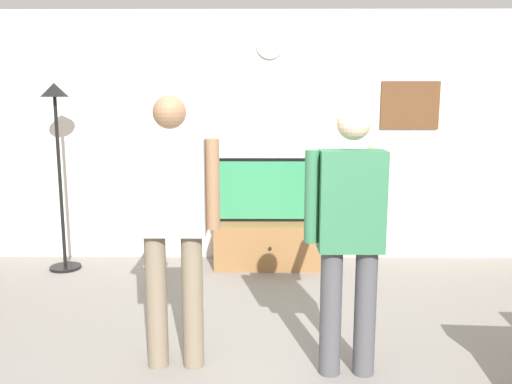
# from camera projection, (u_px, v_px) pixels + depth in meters

# --- Properties ---
(back_wall) EXTENTS (6.40, 0.10, 2.70)m
(back_wall) POSITION_uv_depth(u_px,v_px,m) (252.00, 138.00, 5.92)
(back_wall) COLOR silver
(back_wall) RESTS_ON ground_plane
(tv_stand) EXTENTS (1.16, 0.54, 0.48)m
(tv_stand) POSITION_uv_depth(u_px,v_px,m) (270.00, 244.00, 5.77)
(tv_stand) COLOR olive
(tv_stand) RESTS_ON ground_plane
(television) EXTENTS (1.20, 0.07, 0.68)m
(television) POSITION_uv_depth(u_px,v_px,m) (270.00, 190.00, 5.72)
(television) COLOR black
(television) RESTS_ON tv_stand
(wall_clock) EXTENTS (0.29, 0.03, 0.29)m
(wall_clock) POSITION_uv_depth(u_px,v_px,m) (270.00, 45.00, 5.69)
(wall_clock) COLOR white
(framed_picture) EXTENTS (0.63, 0.04, 0.51)m
(framed_picture) POSITION_uv_depth(u_px,v_px,m) (410.00, 105.00, 5.80)
(framed_picture) COLOR brown
(floor_lamp) EXTENTS (0.32, 0.32, 1.93)m
(floor_lamp) POSITION_uv_depth(u_px,v_px,m) (57.00, 138.00, 5.45)
(floor_lamp) COLOR black
(floor_lamp) RESTS_ON ground_plane
(person_standing_nearer_lamp) EXTENTS (0.62, 0.78, 1.80)m
(person_standing_nearer_lamp) POSITION_uv_depth(u_px,v_px,m) (173.00, 216.00, 3.48)
(person_standing_nearer_lamp) COLOR #7A6B56
(person_standing_nearer_lamp) RESTS_ON ground_plane
(person_standing_nearer_couch) EXTENTS (0.58, 0.78, 1.74)m
(person_standing_nearer_couch) POSITION_uv_depth(u_px,v_px,m) (350.00, 227.00, 3.39)
(person_standing_nearer_couch) COLOR #4C4C51
(person_standing_nearer_couch) RESTS_ON ground_plane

